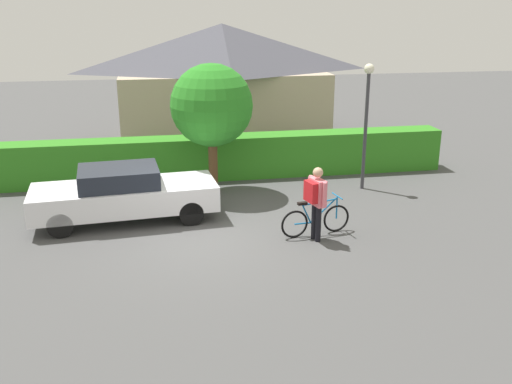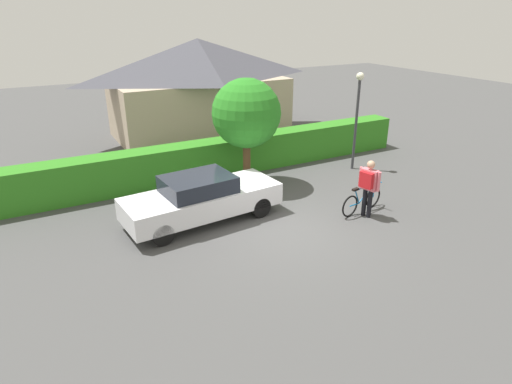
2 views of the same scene
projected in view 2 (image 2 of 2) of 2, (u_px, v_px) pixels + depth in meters
ground_plane at (284, 228)px, 12.06m from camera, size 60.00×60.00×0.00m
hedge_row at (214, 158)px, 15.68m from camera, size 16.00×0.90×1.30m
house_distant at (199, 87)px, 20.44m from camera, size 8.31×4.21×4.41m
parked_car_near at (202, 198)px, 12.23m from camera, size 4.56×1.97×1.36m
bicycle at (362, 200)px, 12.89m from camera, size 1.71×0.52×0.90m
person_rider at (368, 183)px, 12.33m from camera, size 0.45×0.66×1.71m
street_lamp at (358, 107)px, 15.68m from camera, size 0.28×0.28×3.57m
tree_kerbside at (246, 114)px, 14.10m from camera, size 2.26×2.26×3.62m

